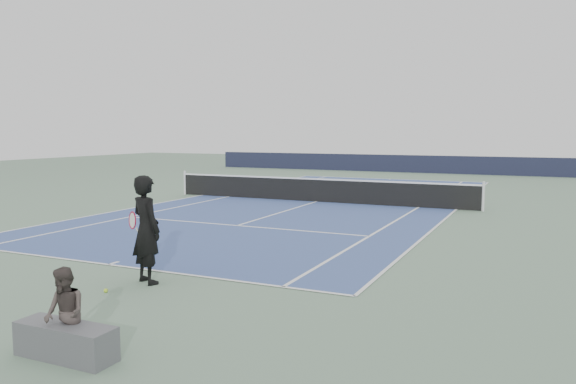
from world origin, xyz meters
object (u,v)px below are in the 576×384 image
at_px(tennis_net, 317,189).
at_px(spectator_bench, 65,327).
at_px(tennis_ball, 106,291).
at_px(tennis_player, 146,229).

height_order(tennis_net, spectator_bench, spectator_bench).
height_order(tennis_ball, spectator_bench, spectator_bench).
bearing_deg(spectator_bench, tennis_ball, 123.38).
bearing_deg(tennis_ball, tennis_player, 73.39).
bearing_deg(tennis_net, spectator_bench, -79.33).
bearing_deg(tennis_player, tennis_ball, -106.61).
relative_size(tennis_net, tennis_ball, 172.64).
bearing_deg(tennis_player, tennis_net, 97.42).
xyz_separation_m(tennis_net, tennis_ball, (1.40, -13.49, -0.47)).
bearing_deg(tennis_ball, tennis_net, 95.91).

